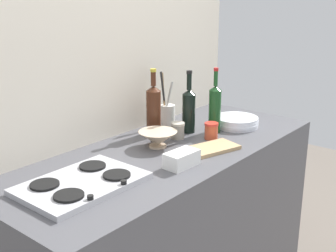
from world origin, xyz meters
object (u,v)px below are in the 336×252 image
Objects in this scene: cutting_board at (210,149)px; mixing_bowl at (158,138)px; wine_bottle_mid_left at (154,109)px; stovetop_hob at (82,183)px; plate_stack at (237,122)px; butter_dish at (182,159)px; wine_bottle_mid_right at (189,109)px; condiment_jar_front at (178,130)px; condiment_jar_rear at (211,131)px; utensil_crock at (168,113)px; wine_bottle_leftmost at (215,108)px.

mixing_bowl is at bearing 118.10° from cutting_board.
wine_bottle_mid_left is 0.40m from cutting_board.
plate_stack is at bearing -2.95° from stovetop_hob.
wine_bottle_mid_left is 0.49m from butter_dish.
wine_bottle_mid_right is 0.15m from condiment_jar_front.
mixing_bowl is at bearing -177.72° from condiment_jar_front.
condiment_jar_rear is (0.40, 0.11, 0.01)m from butter_dish.
condiment_jar_front is (-0.14, -0.19, -0.03)m from utensil_crock.
wine_bottle_mid_left is 2.24× the size of butter_dish.
utensil_crock is (0.17, 0.04, -0.07)m from wine_bottle_mid_left.
wine_bottle_mid_left is 0.19m from utensil_crock.
wine_bottle_leftmost is 0.15m from condiment_jar_rear.
condiment_jar_rear is (-0.02, -0.16, -0.09)m from wine_bottle_mid_right.
stovetop_hob is at bearing 175.41° from condiment_jar_rear.
stovetop_hob is at bearing -172.90° from mixing_bowl.
cutting_board is at bearing -114.05° from utensil_crock.
cutting_board is (0.12, -0.23, -0.04)m from mixing_bowl.
wine_bottle_leftmost is at bearing 29.78° from cutting_board.
condiment_jar_front is 0.99× the size of condiment_jar_rear.
cutting_board is (0.24, 0.02, -0.03)m from butter_dish.
mixing_bowl is at bearing -174.35° from wine_bottle_mid_right.
wine_bottle_leftmost reaches higher than plate_stack.
condiment_jar_front reaches higher than cutting_board.
condiment_jar_rear is 0.18m from cutting_board.
wine_bottle_leftmost is 1.13× the size of utensil_crock.
mixing_bowl is 0.26m from cutting_board.
wine_bottle_mid_left is 0.33m from condiment_jar_rear.
cutting_board is at bearing -61.90° from mixing_bowl.
plate_stack is 2.84× the size of condiment_jar_rear.
wine_bottle_mid_right is 1.77× the size of mixing_bowl.
cutting_board is (-0.05, -0.23, -0.03)m from condiment_jar_front.
butter_dish reaches higher than stovetop_hob.
wine_bottle_leftmost reaches higher than mixing_bowl.
condiment_jar_rear is (0.13, -0.28, -0.10)m from wine_bottle_mid_left.
wine_bottle_leftmost is at bearing -75.24° from utensil_crock.
wine_bottle_mid_right reaches higher than condiment_jar_rear.
wine_bottle_leftmost is 0.40m from mixing_bowl.
butter_dish is at bearing -116.48° from mixing_bowl.
wine_bottle_leftmost is 4.07× the size of condiment_jar_rear.
condiment_jar_rear is at bearing -64.83° from wine_bottle_mid_left.
wine_bottle_leftmost is (0.92, -0.01, 0.12)m from stovetop_hob.
plate_stack is 0.44m from cutting_board.
utensil_crock is 1.10× the size of cutting_board.
butter_dish is 1.85× the size of condiment_jar_front.
cutting_board is (-0.42, -0.10, -0.02)m from plate_stack.
wine_bottle_mid_left reaches higher than stovetop_hob.
mixing_bowl is at bearing -147.85° from utensil_crock.
plate_stack is 0.69× the size of wine_bottle_mid_left.
utensil_crock is at bearing 52.71° from condiment_jar_front.
condiment_jar_rear reaches higher than mixing_bowl.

